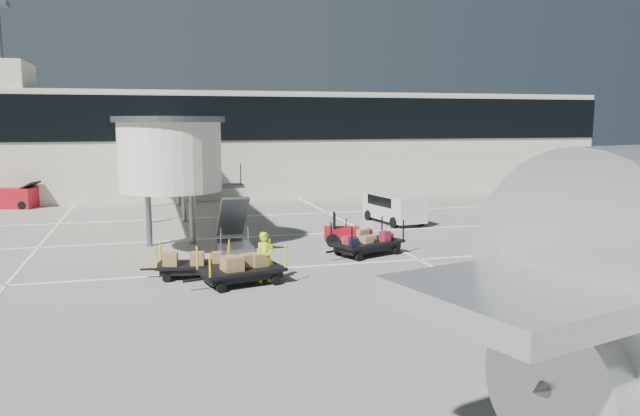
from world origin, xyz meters
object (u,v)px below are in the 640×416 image
(belt_loader, at_px, (9,198))
(box_cart_far, at_px, (197,264))
(baggage_tug, at_px, (349,233))
(box_cart_near, at_px, (239,270))
(suitcase_cart, at_px, (367,243))
(ground_worker, at_px, (265,257))
(minivan, at_px, (393,206))

(belt_loader, bearing_deg, box_cart_far, -45.24)
(baggage_tug, distance_m, box_cart_near, 8.57)
(suitcase_cart, bearing_deg, belt_loader, 110.14)
(suitcase_cart, distance_m, box_cart_near, 7.03)
(baggage_tug, xyz_separation_m, ground_worker, (-5.13, -5.84, 0.38))
(box_cart_far, distance_m, belt_loader, 24.87)
(minivan, bearing_deg, suitcase_cart, -128.11)
(baggage_tug, relative_size, suitcase_cart, 0.65)
(suitcase_cart, bearing_deg, box_cart_far, 173.20)
(minivan, height_order, belt_loader, belt_loader)
(box_cart_near, height_order, belt_loader, belt_loader)
(ground_worker, height_order, minivan, ground_worker)
(box_cart_near, distance_m, belt_loader, 26.83)
(suitcase_cart, xyz_separation_m, ground_worker, (-5.12, -3.33, 0.39))
(baggage_tug, bearing_deg, box_cart_near, -120.89)
(baggage_tug, relative_size, ground_worker, 1.35)
(baggage_tug, height_order, ground_worker, ground_worker)
(box_cart_near, relative_size, belt_loader, 0.93)
(ground_worker, relative_size, belt_loader, 0.46)
(baggage_tug, bearing_deg, belt_loader, 150.17)
(suitcase_cart, xyz_separation_m, box_cart_near, (-6.10, -3.49, 0.01))
(box_cart_near, bearing_deg, baggage_tug, 30.26)
(box_cart_near, bearing_deg, belt_loader, 102.71)
(belt_loader, bearing_deg, suitcase_cart, -29.19)
(suitcase_cart, distance_m, box_cart_far, 7.71)
(suitcase_cart, height_order, minivan, minivan)
(baggage_tug, xyz_separation_m, suitcase_cart, (-0.02, -2.51, -0.01))
(suitcase_cart, height_order, box_cart_far, suitcase_cart)
(baggage_tug, relative_size, box_cart_far, 0.73)
(ground_worker, height_order, belt_loader, ground_worker)
(box_cart_near, distance_m, ground_worker, 1.07)
(box_cart_near, xyz_separation_m, box_cart_far, (-1.36, 1.52, -0.05))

